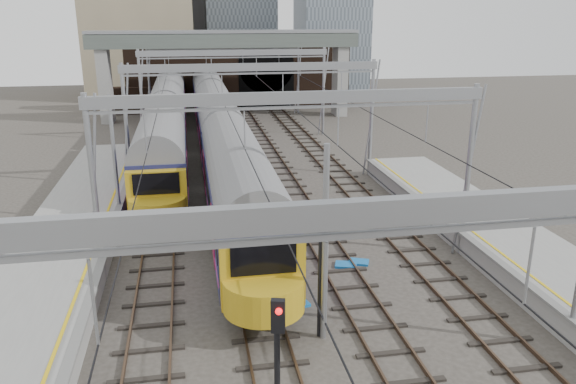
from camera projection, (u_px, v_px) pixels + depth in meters
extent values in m
plane|color=#38332D|center=(338.00, 371.00, 17.93)|extent=(160.00, 160.00, 0.00)
cube|color=gray|center=(17.00, 345.00, 18.39)|extent=(4.20, 55.00, 1.10)
cube|color=slate|center=(81.00, 326.00, 18.58)|extent=(0.35, 55.00, 0.12)
cube|color=gold|center=(65.00, 325.00, 18.48)|extent=(0.12, 55.00, 0.01)
cube|color=#4C3828|center=(148.00, 220.00, 30.83)|extent=(0.08, 80.00, 0.16)
cube|color=#4C3828|center=(175.00, 218.00, 31.08)|extent=(0.08, 80.00, 0.16)
cube|color=black|center=(162.00, 220.00, 30.98)|extent=(2.40, 80.00, 0.14)
cube|color=#4C3828|center=(221.00, 215.00, 31.51)|extent=(0.08, 80.00, 0.16)
cube|color=#4C3828|center=(247.00, 214.00, 31.75)|extent=(0.08, 80.00, 0.16)
cube|color=black|center=(234.00, 216.00, 31.65)|extent=(2.40, 80.00, 0.14)
cube|color=#4C3828|center=(291.00, 211.00, 32.18)|extent=(0.08, 80.00, 0.16)
cube|color=#4C3828|center=(316.00, 210.00, 32.42)|extent=(0.08, 80.00, 0.16)
cube|color=black|center=(304.00, 212.00, 32.33)|extent=(2.40, 80.00, 0.14)
cube|color=#4C3828|center=(358.00, 207.00, 32.86)|extent=(0.08, 80.00, 0.16)
cube|color=#4C3828|center=(382.00, 206.00, 33.10)|extent=(0.08, 80.00, 0.16)
cube|color=black|center=(370.00, 207.00, 33.00)|extent=(2.40, 80.00, 0.14)
cube|color=gray|center=(436.00, 209.00, 9.99)|extent=(16.80, 0.28, 0.50)
cylinder|color=gray|center=(94.00, 191.00, 22.83)|extent=(0.24, 0.24, 8.00)
cylinder|color=gray|center=(468.00, 172.00, 25.60)|extent=(0.24, 0.24, 8.00)
cube|color=gray|center=(292.00, 98.00, 23.12)|extent=(16.80, 0.28, 0.50)
cylinder|color=gray|center=(126.00, 126.00, 35.96)|extent=(0.24, 0.24, 8.00)
cylinder|color=gray|center=(371.00, 118.00, 38.72)|extent=(0.24, 0.24, 8.00)
cube|color=gray|center=(252.00, 67.00, 36.25)|extent=(16.80, 0.28, 0.50)
cylinder|color=gray|center=(141.00, 96.00, 49.08)|extent=(0.24, 0.24, 8.00)
cylinder|color=gray|center=(323.00, 92.00, 51.85)|extent=(0.24, 0.24, 8.00)
cube|color=gray|center=(234.00, 53.00, 49.37)|extent=(16.80, 0.28, 0.50)
cylinder|color=gray|center=(149.00, 81.00, 60.34)|extent=(0.24, 0.24, 8.00)
cylinder|color=gray|center=(298.00, 78.00, 63.10)|extent=(0.24, 0.24, 8.00)
cube|color=gray|center=(224.00, 45.00, 60.62)|extent=(16.80, 0.28, 0.50)
cube|color=black|center=(155.00, 122.00, 29.31)|extent=(0.03, 80.00, 0.03)
cube|color=black|center=(231.00, 120.00, 29.98)|extent=(0.03, 80.00, 0.03)
cube|color=black|center=(304.00, 117.00, 30.66)|extent=(0.03, 80.00, 0.03)
cube|color=black|center=(374.00, 115.00, 31.33)|extent=(0.03, 80.00, 0.03)
cube|color=black|center=(240.00, 71.00, 65.65)|extent=(26.00, 2.00, 9.00)
cube|color=black|center=(267.00, 88.00, 65.78)|extent=(6.50, 0.10, 5.20)
cylinder|color=black|center=(266.00, 65.00, 64.99)|extent=(6.50, 0.10, 6.50)
cube|color=black|center=(136.00, 100.00, 63.60)|extent=(6.00, 1.50, 3.00)
cube|color=gray|center=(105.00, 83.00, 57.70)|extent=(1.20, 2.50, 8.20)
cube|color=gray|center=(340.00, 78.00, 61.92)|extent=(1.20, 2.50, 8.20)
cube|color=#4F5952|center=(225.00, 41.00, 58.57)|extent=(28.00, 3.00, 1.40)
cube|color=gray|center=(225.00, 32.00, 58.29)|extent=(28.00, 3.00, 0.30)
cube|color=tan|center=(139.00, 13.00, 74.78)|extent=(14.00, 12.00, 22.00)
cube|color=gray|center=(197.00, 26.00, 89.86)|extent=(18.00, 14.00, 18.00)
cube|color=black|center=(213.00, 130.00, 53.30)|extent=(2.39, 70.60, 0.70)
cube|color=#141C47|center=(212.00, 109.00, 52.69)|extent=(3.04, 70.60, 2.71)
cylinder|color=slate|center=(211.00, 94.00, 52.27)|extent=(2.98, 70.10, 2.98)
cube|color=black|center=(212.00, 104.00, 52.55)|extent=(3.06, 69.40, 0.81)
cube|color=#DA4494|center=(212.00, 117.00, 52.92)|extent=(3.06, 69.60, 0.13)
cube|color=#B69017|center=(263.00, 275.00, 19.48)|extent=(2.98, 0.60, 2.51)
cube|color=black|center=(264.00, 260.00, 19.12)|extent=(2.28, 0.08, 1.08)
cube|color=black|center=(170.00, 130.00, 53.44)|extent=(2.38, 52.69, 0.70)
cube|color=#141C47|center=(169.00, 109.00, 52.84)|extent=(3.03, 52.69, 2.70)
cylinder|color=slate|center=(168.00, 94.00, 52.43)|extent=(2.97, 52.19, 2.97)
cube|color=black|center=(169.00, 104.00, 52.70)|extent=(3.05, 51.49, 0.81)
cube|color=#DA4494|center=(169.00, 117.00, 53.07)|extent=(3.05, 51.69, 0.13)
cube|color=#B69017|center=(157.00, 195.00, 28.03)|extent=(2.97, 0.60, 2.50)
cube|color=black|center=(156.00, 184.00, 27.67)|extent=(2.27, 0.08, 1.08)
cylinder|color=black|center=(277.00, 383.00, 13.79)|extent=(0.15, 0.15, 4.49)
cube|color=black|center=(278.00, 316.00, 13.03)|extent=(0.36, 0.26, 0.84)
sphere|color=red|center=(279.00, 311.00, 12.86)|extent=(0.17, 0.17, 0.17)
cylinder|color=black|center=(320.00, 278.00, 19.22)|extent=(0.15, 0.15, 4.55)
cube|color=black|center=(322.00, 225.00, 18.44)|extent=(0.34, 0.20, 0.85)
sphere|color=red|center=(323.00, 221.00, 18.27)|extent=(0.17, 0.17, 0.17)
cube|color=#1765AE|center=(296.00, 304.00, 21.95)|extent=(1.12, 0.93, 0.11)
cube|color=#1765AE|center=(359.00, 262.00, 25.68)|extent=(1.09, 0.95, 0.11)
cube|color=#1765AE|center=(346.00, 265.00, 25.37)|extent=(1.13, 0.95, 0.11)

